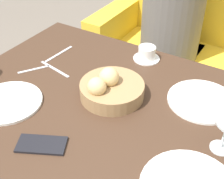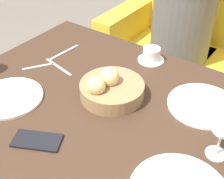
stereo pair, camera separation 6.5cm
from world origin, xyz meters
The scene contains 11 objects.
dining_table centered at (0.00, 0.00, 0.65)m, with size 1.26×0.88×0.76m.
seated_person centered at (-0.18, 0.94, 0.52)m, with size 0.36×0.47×1.24m.
bread_basket centered at (-0.06, 0.05, 0.80)m, with size 0.23×0.23×0.11m.
plate_near_left centered at (-0.35, -0.18, 0.76)m, with size 0.24×0.24×0.01m.
plate_far_center centered at (0.24, 0.19, 0.76)m, with size 0.25×0.25×0.01m.
wine_glass centered at (0.36, 0.00, 0.87)m, with size 0.08×0.08×0.16m.
coffee_cup centered at (-0.06, 0.35, 0.79)m, with size 0.11×0.11×0.06m.
fork_silver centered at (-0.42, 0.18, 0.76)m, with size 0.03×0.17×0.00m.
knife_silver centered at (-0.35, 0.08, 0.76)m, with size 0.17×0.04×0.00m.
spoon_coffee centered at (-0.42, 0.03, 0.76)m, with size 0.08×0.11×0.00m.
cell_phone centered at (-0.11, -0.27, 0.76)m, with size 0.17×0.13×0.01m.
Camera 2 is at (0.47, -0.69, 1.47)m, focal length 50.00 mm.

